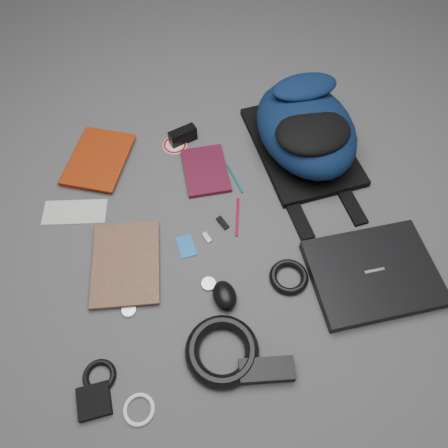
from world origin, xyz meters
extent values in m
plane|color=#4F4F51|center=(0.00, 0.00, 0.00)|extent=(4.00, 4.00, 0.00)
cube|color=black|center=(0.41, -0.26, 0.02)|extent=(0.38, 0.30, 0.04)
imported|color=maroon|center=(-0.49, 0.40, 0.01)|extent=(0.29, 0.33, 0.03)
imported|color=#C86F0E|center=(-0.43, -0.07, 0.01)|extent=(0.24, 0.31, 0.02)
cube|color=silver|center=(-0.48, 0.15, 0.00)|extent=(0.22, 0.13, 0.00)
cube|color=#3D0B1B|center=(-0.02, 0.24, 0.01)|extent=(0.15, 0.21, 0.02)
cube|color=black|center=(-0.08, 0.40, 0.03)|extent=(0.11, 0.07, 0.06)
cylinder|color=white|center=(-0.11, 0.39, 0.00)|extent=(0.12, 0.12, 0.00)
cylinder|color=#0D5F78|center=(0.08, 0.19, 0.00)|extent=(0.04, 0.13, 0.01)
cylinder|color=maroon|center=(0.05, 0.03, 0.00)|extent=(0.04, 0.15, 0.01)
cube|color=blue|center=(-0.13, -0.05, 0.00)|extent=(0.06, 0.09, 0.00)
cube|color=black|center=(0.00, 0.01, 0.00)|extent=(0.04, 0.05, 0.01)
cube|color=#BBBABD|center=(-0.06, -0.03, 0.00)|extent=(0.03, 0.04, 0.01)
ellipsoid|color=black|center=(-0.05, -0.25, 0.03)|extent=(0.08, 0.10, 0.05)
cylinder|color=silver|center=(-0.33, -0.23, 0.01)|extent=(0.05, 0.05, 0.01)
cylinder|color=#A6A6A8|center=(-0.08, -0.19, 0.01)|extent=(0.05, 0.05, 0.01)
torus|color=black|center=(0.16, -0.22, 0.01)|extent=(0.14, 0.14, 0.02)
cube|color=black|center=(0.03, -0.48, 0.02)|extent=(0.16, 0.08, 0.04)
torus|color=black|center=(-0.08, -0.41, 0.02)|extent=(0.24, 0.24, 0.04)
cube|color=black|center=(-0.44, -0.47, 0.01)|extent=(0.09, 0.09, 0.02)
torus|color=black|center=(-0.42, -0.41, 0.01)|extent=(0.11, 0.11, 0.02)
torus|color=white|center=(-0.33, -0.51, 0.01)|extent=(0.11, 0.11, 0.01)
camera|label=1|loc=(-0.14, -0.73, 1.23)|focal=35.00mm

